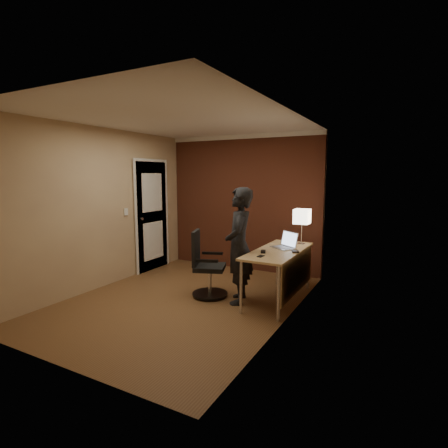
{
  "coord_description": "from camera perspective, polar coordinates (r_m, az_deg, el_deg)",
  "views": [
    {
      "loc": [
        2.76,
        -3.96,
        1.77
      ],
      "look_at": [
        0.35,
        0.55,
        1.05
      ],
      "focal_mm": 28.0,
      "sensor_mm": 36.0,
      "label": 1
    }
  ],
  "objects": [
    {
      "name": "wallet",
      "position": [
        4.84,
        11.58,
        -4.41
      ],
      "size": [
        0.13,
        0.14,
        0.02
      ],
      "primitive_type": "cube",
      "rotation": [
        0.0,
        0.0,
        0.4
      ],
      "color": "black",
      "rests_on": "desk"
    },
    {
      "name": "phone",
      "position": [
        4.53,
        6.01,
        -5.24
      ],
      "size": [
        0.07,
        0.12,
        0.01
      ],
      "primitive_type": "cube",
      "rotation": [
        0.0,
        0.0,
        -0.06
      ],
      "color": "black",
      "rests_on": "desk"
    },
    {
      "name": "laptop",
      "position": [
        5.09,
        10.08,
        -3.16
      ],
      "size": [
        0.42,
        0.4,
        0.23
      ],
      "color": "silver",
      "rests_on": "desk"
    },
    {
      "name": "room",
      "position": [
        6.29,
        -0.76,
        4.35
      ],
      "size": [
        4.0,
        4.0,
        4.0
      ],
      "color": "brown",
      "rests_on": "ground"
    },
    {
      "name": "desk",
      "position": [
        4.95,
        9.66,
        -5.73
      ],
      "size": [
        0.6,
        1.5,
        0.73
      ],
      "color": "#DAB37E",
      "rests_on": "ground"
    },
    {
      "name": "desk_lamp",
      "position": [
        5.35,
        12.62,
        1.14
      ],
      "size": [
        0.22,
        0.22,
        0.54
      ],
      "color": "silver",
      "rests_on": "desk"
    },
    {
      "name": "person",
      "position": [
        4.82,
        2.48,
        -3.55
      ],
      "size": [
        0.57,
        0.68,
        1.61
      ],
      "primitive_type": "imported",
      "rotation": [
        0.0,
        0.0,
        -1.21
      ],
      "color": "black",
      "rests_on": "ground"
    },
    {
      "name": "mouse",
      "position": [
        4.74,
        6.41,
        -4.49
      ],
      "size": [
        0.09,
        0.11,
        0.03
      ],
      "primitive_type": "cube",
      "rotation": [
        0.0,
        0.0,
        0.32
      ],
      "color": "black",
      "rests_on": "desk"
    },
    {
      "name": "office_chair",
      "position": [
        5.14,
        -3.0,
        -7.21
      ],
      "size": [
        0.55,
        0.6,
        0.95
      ],
      "color": "black",
      "rests_on": "ground"
    }
  ]
}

